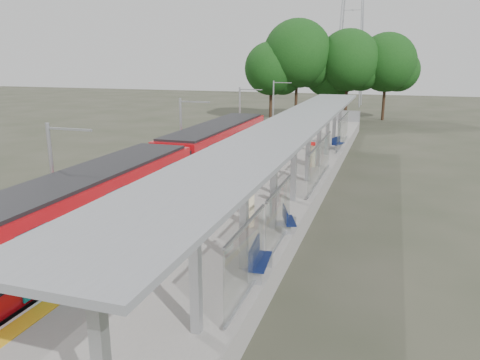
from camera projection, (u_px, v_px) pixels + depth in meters
name	position (u px, v px, depth m)	size (l,w,h in m)	color
trackbed	(214.00, 179.00, 30.78)	(3.00, 70.00, 0.24)	#59544C
platform	(281.00, 178.00, 29.34)	(6.00, 50.00, 1.00)	gray
tactile_strip	(242.00, 167.00, 29.97)	(0.60, 50.00, 0.02)	gold
end_fence	(332.00, 115.00, 52.01)	(6.00, 0.10, 1.20)	#9EA0A5
train	(169.00, 172.00, 24.40)	(2.74, 27.60, 3.62)	black
canopy	(296.00, 130.00, 24.41)	(3.27, 38.00, 3.66)	#9EA0A5
tree_cluster	(327.00, 61.00, 58.41)	(20.65, 12.07, 12.56)	#382316
catenary_masts	(182.00, 138.00, 29.67)	(2.08, 48.16, 5.40)	#9EA0A5
bench_near	(258.00, 258.00, 15.03)	(0.65, 1.68, 1.12)	#101D51
bench_mid	(287.00, 219.00, 19.04)	(0.86, 1.41, 0.92)	#101D51
bench_far	(337.00, 143.00, 35.94)	(0.86, 1.46, 0.95)	#101D51
info_pillar_near	(250.00, 209.00, 19.39)	(0.40, 0.40, 1.76)	beige
info_pillar_far	(313.00, 156.00, 30.08)	(0.36, 0.36, 1.62)	beige
litter_bin	(275.00, 193.00, 22.85)	(0.40, 0.40, 0.81)	#9EA0A5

